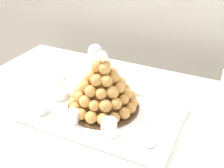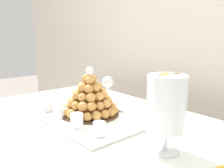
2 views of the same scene
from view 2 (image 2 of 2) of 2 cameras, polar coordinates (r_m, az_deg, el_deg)
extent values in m
cube|color=silver|center=(1.61, 21.58, 12.99)|extent=(4.80, 0.10, 2.50)
cylinder|color=brown|center=(1.92, -6.34, -12.97)|extent=(0.04, 0.04, 0.78)
cube|color=brown|center=(1.03, -3.90, -11.39)|extent=(1.50, 0.95, 0.02)
cube|color=white|center=(1.02, -3.91, -10.80)|extent=(1.56, 1.01, 0.00)
cube|color=white|center=(1.40, 13.05, -9.65)|extent=(1.56, 0.01, 0.22)
cube|color=white|center=(1.72, -19.82, -6.07)|extent=(0.01, 1.01, 0.22)
cube|color=white|center=(1.15, -6.25, -8.00)|extent=(0.56, 0.33, 0.01)
cube|color=white|center=(1.06, -13.79, -9.20)|extent=(0.56, 0.01, 0.02)
cube|color=white|center=(1.24, 0.14, -5.81)|extent=(0.56, 0.01, 0.02)
cube|color=white|center=(1.37, -12.90, -4.38)|extent=(0.01, 0.33, 0.02)
cube|color=white|center=(0.94, 3.62, -11.70)|extent=(0.01, 0.33, 0.02)
cylinder|color=white|center=(1.15, -6.25, -7.81)|extent=(0.31, 0.31, 0.00)
cylinder|color=#4C331E|center=(1.18, -5.12, -7.00)|extent=(0.27, 0.27, 0.01)
cone|color=#AB7136|center=(1.15, -5.21, -2.57)|extent=(0.19, 0.19, 0.18)
sphere|color=#C58A41|center=(1.09, -1.69, -7.13)|extent=(0.04, 0.04, 0.04)
sphere|color=#C88D43|center=(1.12, -0.32, -6.76)|extent=(0.04, 0.04, 0.04)
sphere|color=#C88D43|center=(1.15, 0.31, -6.12)|extent=(0.05, 0.05, 0.05)
sphere|color=#C68B41|center=(1.19, 0.17, -5.45)|extent=(0.04, 0.04, 0.04)
sphere|color=#C88D43|center=(1.23, -0.64, -4.95)|extent=(0.04, 0.04, 0.04)
sphere|color=#C58A41|center=(1.26, -1.98, -4.60)|extent=(0.04, 0.04, 0.04)
sphere|color=#CC9246|center=(1.27, -3.66, -4.33)|extent=(0.04, 0.04, 0.04)
sphere|color=#CB9045|center=(1.28, -5.49, -4.29)|extent=(0.04, 0.04, 0.04)
sphere|color=#C98E44|center=(1.27, -7.29, -4.53)|extent=(0.04, 0.04, 0.04)
sphere|color=#C68A41|center=(1.25, -8.86, -4.90)|extent=(0.04, 0.04, 0.04)
sphere|color=#C98E43|center=(1.22, -10.01, -5.36)|extent=(0.04, 0.04, 0.04)
sphere|color=#C88D43|center=(1.18, -10.59, -5.80)|extent=(0.05, 0.05, 0.05)
sphere|color=#C88C42|center=(1.14, -10.45, -6.54)|extent=(0.04, 0.04, 0.04)
sphere|color=#CA8F44|center=(1.10, -9.54, -7.00)|extent=(0.04, 0.04, 0.04)
sphere|color=#CB9145|center=(1.08, -7.93, -7.54)|extent=(0.04, 0.04, 0.04)
sphere|color=#C88D43|center=(1.07, -5.84, -7.72)|extent=(0.04, 0.04, 0.04)
sphere|color=#C78C42|center=(1.07, -3.63, -7.46)|extent=(0.04, 0.04, 0.04)
sphere|color=#CD9246|center=(1.11, -1.42, -4.75)|extent=(0.04, 0.04, 0.04)
sphere|color=#CA8F44|center=(1.15, -0.82, -4.23)|extent=(0.04, 0.04, 0.04)
sphere|color=#C68A41|center=(1.19, -1.10, -3.70)|extent=(0.04, 0.04, 0.04)
sphere|color=#CD9246|center=(1.22, -2.14, -3.28)|extent=(0.04, 0.04, 0.04)
sphere|color=#C68A41|center=(1.24, -3.69, -3.15)|extent=(0.04, 0.04, 0.04)
sphere|color=#C78C42|center=(1.24, -5.48, -3.04)|extent=(0.04, 0.04, 0.04)
sphere|color=#CA8F44|center=(1.23, -7.23, -3.15)|extent=(0.04, 0.04, 0.04)
sphere|color=#C78B42|center=(1.21, -8.63, -3.54)|extent=(0.04, 0.04, 0.04)
sphere|color=#C98E43|center=(1.18, -9.44, -4.01)|extent=(0.04, 0.04, 0.04)
sphere|color=#CD9246|center=(1.14, -9.44, -4.47)|extent=(0.04, 0.04, 0.04)
sphere|color=#C88D43|center=(1.10, -8.54, -5.08)|extent=(0.04, 0.04, 0.04)
sphere|color=#CB9045|center=(1.08, -6.89, -5.31)|extent=(0.05, 0.05, 0.05)
sphere|color=#C88D43|center=(1.07, -4.82, -5.35)|extent=(0.04, 0.04, 0.04)
sphere|color=#C88D43|center=(1.09, -2.84, -5.20)|extent=(0.04, 0.04, 0.04)
sphere|color=#CC9145|center=(1.14, -2.03, -2.63)|extent=(0.05, 0.05, 0.05)
sphere|color=#C68A41|center=(1.17, -2.27, -1.98)|extent=(0.04, 0.04, 0.04)
sphere|color=#C88D43|center=(1.20, -3.56, -1.78)|extent=(0.04, 0.04, 0.04)
sphere|color=#C68B41|center=(1.21, -5.41, -1.71)|extent=(0.04, 0.04, 0.04)
sphere|color=#CA8F44|center=(1.20, -7.20, -1.82)|extent=(0.04, 0.04, 0.04)
sphere|color=#C88D43|center=(1.17, -8.30, -2.20)|extent=(0.04, 0.04, 0.04)
sphere|color=#C98E43|center=(1.13, -8.28, -2.70)|extent=(0.04, 0.04, 0.04)
sphere|color=#C78B42|center=(1.10, -7.02, -3.15)|extent=(0.04, 0.04, 0.04)
sphere|color=#CC9146|center=(1.09, -4.98, -3.26)|extent=(0.04, 0.04, 0.04)
sphere|color=#CB9045|center=(1.10, -3.05, -2.99)|extent=(0.04, 0.04, 0.04)
sphere|color=#CB9145|center=(1.15, -3.17, -0.59)|extent=(0.04, 0.04, 0.04)
sphere|color=#C68B41|center=(1.18, -4.14, -0.30)|extent=(0.04, 0.04, 0.04)
sphere|color=#C88D43|center=(1.18, -5.89, -0.24)|extent=(0.04, 0.04, 0.04)
sphere|color=#C78C42|center=(1.16, -7.19, -0.54)|extent=(0.04, 0.04, 0.04)
sphere|color=#C88D43|center=(1.12, -7.06, -0.88)|extent=(0.04, 0.04, 0.04)
sphere|color=#CA8F44|center=(1.10, -5.51, -1.18)|extent=(0.04, 0.04, 0.04)
sphere|color=#C68B41|center=(1.11, -3.74, -1.00)|extent=(0.04, 0.04, 0.04)
sphere|color=#CB9145|center=(1.14, -4.44, 1.15)|extent=(0.04, 0.04, 0.04)
sphere|color=#CA9044|center=(1.15, -6.05, 1.26)|extent=(0.04, 0.04, 0.04)
sphere|color=#CB9045|center=(1.12, -5.35, 0.91)|extent=(0.04, 0.04, 0.04)
sphere|color=white|center=(1.13, -5.32, 3.10)|extent=(0.04, 0.04, 0.04)
cylinder|color=silver|center=(1.27, -14.95, -4.89)|extent=(0.05, 0.05, 0.05)
cylinder|color=gold|center=(1.27, -14.92, -5.53)|extent=(0.05, 0.05, 0.02)
cylinder|color=#EAC166|center=(1.27, -14.96, -4.71)|extent=(0.05, 0.05, 0.02)
sphere|color=brown|center=(1.26, -15.32, -4.24)|extent=(0.01, 0.01, 0.01)
cylinder|color=silver|center=(1.15, -11.94, -6.66)|extent=(0.05, 0.05, 0.05)
cylinder|color=gold|center=(1.16, -11.91, -7.26)|extent=(0.04, 0.04, 0.02)
cylinder|color=#EAC166|center=(1.15, -11.95, -6.49)|extent=(0.04, 0.04, 0.01)
sphere|color=brown|center=(1.14, -12.13, -6.12)|extent=(0.01, 0.01, 0.01)
cylinder|color=silver|center=(1.03, -8.30, -8.43)|extent=(0.05, 0.05, 0.06)
cylinder|color=#F4EAC6|center=(1.03, -8.27, -9.27)|extent=(0.05, 0.05, 0.02)
cylinder|color=white|center=(1.03, -8.31, -8.19)|extent=(0.05, 0.05, 0.02)
sphere|color=brown|center=(1.03, -8.22, -7.35)|extent=(0.02, 0.02, 0.02)
cylinder|color=silver|center=(0.94, -3.00, -10.48)|extent=(0.05, 0.05, 0.05)
cylinder|color=#F4EAC6|center=(0.94, -2.99, -11.32)|extent=(0.04, 0.04, 0.02)
cylinder|color=white|center=(0.94, -3.01, -10.24)|extent=(0.04, 0.04, 0.02)
sphere|color=brown|center=(0.93, -3.30, -9.53)|extent=(0.01, 0.01, 0.01)
cylinder|color=white|center=(1.33, -10.27, -4.58)|extent=(0.08, 0.08, 0.02)
cylinder|color=#F2CC59|center=(1.33, -10.29, -4.16)|extent=(0.07, 0.07, 0.00)
cylinder|color=white|center=(0.87, 12.23, -15.09)|extent=(0.10, 0.10, 0.01)
cylinder|color=white|center=(0.85, 12.34, -12.74)|extent=(0.02, 0.02, 0.07)
cylinder|color=white|center=(0.80, 12.74, -4.39)|extent=(0.13, 0.13, 0.18)
cylinder|color=pink|center=(0.82, 13.84, -9.66)|extent=(0.04, 0.04, 0.05)
cylinder|color=#F9A54C|center=(0.86, 12.26, -8.62)|extent=(0.05, 0.05, 0.04)
cylinder|color=pink|center=(0.83, 10.34, -9.40)|extent=(0.05, 0.05, 0.05)
cylinder|color=yellow|center=(0.82, 15.06, -8.08)|extent=(0.05, 0.05, 0.05)
cylinder|color=#D199D8|center=(0.83, 11.84, -7.69)|extent=(0.05, 0.04, 0.03)
cylinder|color=#E54C47|center=(0.80, 11.37, -8.42)|extent=(0.05, 0.05, 0.05)
cylinder|color=brown|center=(0.83, 13.86, -6.34)|extent=(0.05, 0.05, 0.04)
cylinder|color=#F9A54C|center=(0.83, 11.23, -6.16)|extent=(0.07, 0.05, 0.07)
cylinder|color=#F9A54C|center=(0.80, 12.43, -6.92)|extent=(0.06, 0.05, 0.06)
cylinder|color=brown|center=(0.84, 13.14, -4.51)|extent=(0.06, 0.05, 0.06)
cylinder|color=yellow|center=(0.81, 11.32, -4.91)|extent=(0.06, 0.04, 0.06)
cylinder|color=#72B2E0|center=(0.79, 11.90, -5.44)|extent=(0.06, 0.05, 0.06)
cylinder|color=pink|center=(0.80, 14.04, -5.40)|extent=(0.07, 0.05, 0.07)
cylinder|color=#72B2E0|center=(0.83, 12.07, -3.12)|extent=(0.06, 0.05, 0.04)
cylinder|color=pink|center=(0.79, 11.60, -3.78)|extent=(0.06, 0.05, 0.06)
cylinder|color=#9ED860|center=(0.78, 14.90, -4.13)|extent=(0.06, 0.04, 0.06)
cylinder|color=pink|center=(0.82, 11.91, -1.77)|extent=(0.06, 0.04, 0.06)
cylinder|color=#D199D8|center=(0.78, 12.09, -2.37)|extent=(0.06, 0.04, 0.06)
cylinder|color=pink|center=(0.79, 13.60, -2.33)|extent=(0.05, 0.05, 0.04)
cylinder|color=#9ED860|center=(0.81, 14.18, -2.04)|extent=(0.05, 0.05, 0.06)
cylinder|color=yellow|center=(0.79, 11.17, -0.53)|extent=(0.06, 0.05, 0.05)
cylinder|color=#D199D8|center=(0.76, 11.91, -1.04)|extent=(0.06, 0.05, 0.05)
cylinder|color=#D199D8|center=(0.79, 13.76, -0.69)|extent=(0.05, 0.05, 0.05)
cylinder|color=#72B2E0|center=(0.81, 13.34, -0.39)|extent=(0.05, 0.05, 0.05)
cylinder|color=brown|center=(0.78, 10.56, 0.94)|extent=(0.05, 0.05, 0.04)
cylinder|color=#D199D8|center=(0.76, 13.89, 0.45)|extent=(0.06, 0.05, 0.04)
cylinder|color=brown|center=(0.81, 14.98, 1.04)|extent=(0.06, 0.05, 0.05)
cylinder|color=yellow|center=(0.80, 12.19, 1.10)|extent=(0.06, 0.04, 0.06)
cylinder|color=silver|center=(1.46, -0.99, -3.68)|extent=(0.06, 0.06, 0.00)
cylinder|color=silver|center=(1.45, -1.00, -2.14)|extent=(0.01, 0.01, 0.08)
sphere|color=silver|center=(1.43, -1.01, 0.52)|extent=(0.07, 0.07, 0.07)
cylinder|color=#EAE08C|center=(1.43, -1.01, 0.20)|extent=(0.05, 0.05, 0.03)
camera|label=1|loc=(0.56, -60.65, 30.07)|focal=44.77mm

